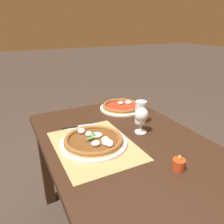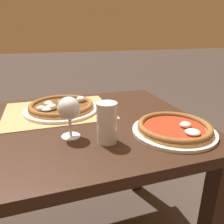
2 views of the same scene
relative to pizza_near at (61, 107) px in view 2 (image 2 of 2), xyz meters
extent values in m
cube|color=black|center=(0.11, 0.17, -0.04)|extent=(1.36, 0.84, 0.04)
cube|color=black|center=(-0.51, -0.20, -0.41)|extent=(0.07, 0.07, 0.70)
cube|color=#A88451|center=(0.01, 0.00, -0.02)|extent=(0.51, 0.39, 0.00)
cylinder|color=silver|center=(0.00, 0.00, -0.01)|extent=(0.36, 0.36, 0.01)
cylinder|color=tan|center=(0.00, 0.00, 0.00)|extent=(0.31, 0.31, 0.01)
torus|color=brown|center=(0.00, 0.00, 0.01)|extent=(0.31, 0.31, 0.02)
cylinder|color=brown|center=(0.00, 0.00, 0.00)|extent=(0.26, 0.26, 0.00)
ellipsoid|color=silver|center=(-0.10, -0.03, 0.02)|extent=(0.04, 0.04, 0.03)
ellipsoid|color=silver|center=(0.09, 0.05, 0.02)|extent=(0.04, 0.04, 0.03)
ellipsoid|color=silver|center=(0.07, 0.05, 0.01)|extent=(0.06, 0.06, 0.02)
ellipsoid|color=silver|center=(0.06, -0.01, 0.02)|extent=(0.04, 0.05, 0.03)
ellipsoid|color=silver|center=(-0.05, -0.01, 0.02)|extent=(0.04, 0.04, 0.03)
ellipsoid|color=silver|center=(-0.03, 0.03, 0.01)|extent=(0.06, 0.06, 0.02)
ellipsoid|color=silver|center=(0.05, 0.04, 0.02)|extent=(0.04, 0.04, 0.03)
ellipsoid|color=#337A2D|center=(0.00, -0.02, 0.02)|extent=(0.03, 0.05, 0.00)
ellipsoid|color=#337A2D|center=(-0.03, 0.01, 0.02)|extent=(0.05, 0.03, 0.00)
cylinder|color=silver|center=(-0.39, 0.38, -0.02)|extent=(0.32, 0.32, 0.01)
cylinder|color=tan|center=(-0.39, 0.38, -0.01)|extent=(0.28, 0.28, 0.01)
torus|color=brown|center=(-0.39, 0.38, 0.00)|extent=(0.28, 0.28, 0.02)
cylinder|color=maroon|center=(-0.39, 0.38, 0.00)|extent=(0.23, 0.23, 0.00)
ellipsoid|color=silver|center=(-0.41, 0.46, 0.01)|extent=(0.05, 0.05, 0.02)
ellipsoid|color=silver|center=(-0.43, 0.40, 0.01)|extent=(0.04, 0.04, 0.02)
cylinder|color=silver|center=(0.00, 0.30, -0.02)|extent=(0.07, 0.07, 0.00)
cylinder|color=silver|center=(0.00, 0.30, 0.01)|extent=(0.01, 0.01, 0.06)
ellipsoid|color=silver|center=(0.00, 0.30, 0.09)|extent=(0.08, 0.08, 0.08)
ellipsoid|color=#AD5B14|center=(0.00, 0.30, 0.08)|extent=(0.07, 0.07, 0.05)
cylinder|color=silver|center=(-0.12, 0.37, 0.05)|extent=(0.07, 0.07, 0.15)
cylinder|color=black|center=(-0.12, 0.37, 0.04)|extent=(0.07, 0.07, 0.12)
cylinder|color=silver|center=(-0.12, 0.37, 0.10)|extent=(0.07, 0.07, 0.02)
cube|color=#B7B7BC|center=(-0.21, -0.03, -0.02)|extent=(0.03, 0.12, 0.00)
cube|color=#B7B7BC|center=(-0.20, 0.05, -0.02)|extent=(0.03, 0.05, 0.00)
cylinder|color=#B7B7BC|center=(-0.19, 0.09, -0.02)|extent=(0.01, 0.04, 0.00)
cylinder|color=#B7B7BC|center=(-0.19, 0.09, -0.02)|extent=(0.01, 0.04, 0.00)
cylinder|color=#B7B7BC|center=(-0.20, 0.09, -0.02)|extent=(0.01, 0.04, 0.00)
cylinder|color=#B7B7BC|center=(-0.21, 0.09, -0.02)|extent=(0.01, 0.04, 0.00)
cube|color=black|center=(-0.24, -0.06, -0.02)|extent=(0.03, 0.10, 0.01)
cube|color=#B7B7BC|center=(-0.22, 0.05, -0.02)|extent=(0.04, 0.12, 0.00)
camera|label=1|loc=(0.94, -0.37, 0.57)|focal=35.00mm
camera|label=2|loc=(0.08, 1.04, 0.35)|focal=35.00mm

